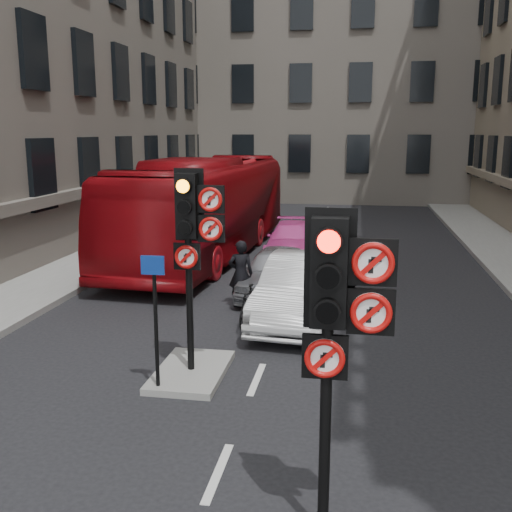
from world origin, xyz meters
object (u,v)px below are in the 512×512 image
(signal_far, at_px, (193,227))
(motorcyclist, at_px, (241,274))
(signal_near, at_px, (337,308))
(car_pink, at_px, (292,240))
(bus_red, at_px, (206,208))
(motorcycle, at_px, (248,306))
(car_white, at_px, (302,289))
(car_silver, at_px, (276,271))
(info_sign, at_px, (155,303))

(signal_far, bearing_deg, motorcyclist, 90.37)
(signal_near, height_order, signal_far, signal_far)
(car_pink, xyz_separation_m, bus_red, (-2.97, -0.33, 1.11))
(signal_far, distance_m, motorcycle, 3.75)
(bus_red, distance_m, motorcycle, 7.84)
(car_white, bearing_deg, signal_far, -108.83)
(signal_far, bearing_deg, bus_red, 103.20)
(bus_red, bearing_deg, car_silver, -52.34)
(signal_near, height_order, motorcycle, signal_near)
(car_white, bearing_deg, motorcycle, -149.26)
(signal_far, height_order, motorcycle, signal_far)
(bus_red, relative_size, info_sign, 5.48)
(car_pink, xyz_separation_m, motorcycle, (-0.16, -7.55, -0.15))
(signal_near, relative_size, bus_red, 0.29)
(car_silver, distance_m, car_pink, 4.90)
(car_white, bearing_deg, motorcyclist, 157.11)
(signal_near, distance_m, bus_red, 15.06)
(car_silver, bearing_deg, car_white, -61.20)
(car_silver, bearing_deg, motorcyclist, -114.36)
(signal_far, distance_m, motorcyclist, 4.76)
(bus_red, bearing_deg, car_white, -55.49)
(motorcyclist, relative_size, info_sign, 0.75)
(signal_far, height_order, bus_red, signal_far)
(signal_far, distance_m, car_white, 4.32)
(motorcycle, relative_size, motorcyclist, 0.88)
(signal_near, bearing_deg, motorcyclist, 107.41)
(info_sign, bearing_deg, bus_red, 98.47)
(signal_near, height_order, car_silver, signal_near)
(car_white, relative_size, info_sign, 2.04)
(signal_far, xyz_separation_m, bus_red, (-2.39, 10.18, -0.99))
(info_sign, bearing_deg, motorcycle, 75.67)
(signal_near, relative_size, signal_far, 1.00)
(signal_far, height_order, car_silver, signal_far)
(signal_far, relative_size, car_pink, 0.87)
(car_silver, relative_size, motorcycle, 2.53)
(car_white, relative_size, bus_red, 0.37)
(signal_far, relative_size, motorcycle, 2.40)
(car_silver, bearing_deg, car_pink, 96.91)
(car_white, height_order, bus_red, bus_red)
(car_silver, height_order, car_white, car_white)
(signal_near, relative_size, motorcyclist, 2.12)
(car_silver, xyz_separation_m, motorcyclist, (-0.71, -1.23, 0.20))
(signal_near, distance_m, motorcyclist, 8.96)
(car_silver, relative_size, info_sign, 1.68)
(motorcyclist, bearing_deg, info_sign, 73.61)
(car_silver, xyz_separation_m, car_white, (0.90, -2.10, 0.11))
(signal_near, height_order, car_pink, signal_near)
(car_silver, xyz_separation_m, info_sign, (-1.12, -6.43, 0.93))
(signal_near, bearing_deg, motorcycle, 107.38)
(car_silver, xyz_separation_m, car_pink, (-0.11, 4.90, -0.04))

